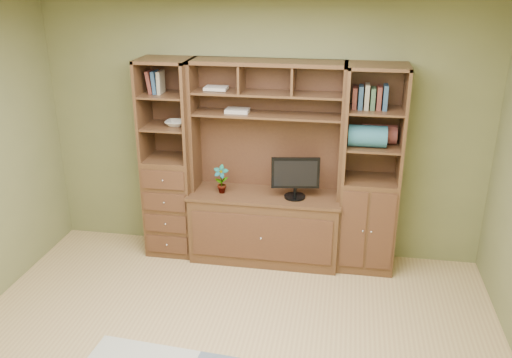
% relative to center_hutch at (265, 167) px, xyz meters
% --- Properties ---
extents(room, '(4.60, 4.10, 2.64)m').
position_rel_center_hutch_xyz_m(room, '(-0.07, -1.73, 0.28)').
color(room, tan).
rests_on(room, ground).
extents(center_hutch, '(1.54, 0.53, 2.05)m').
position_rel_center_hutch_xyz_m(center_hutch, '(0.00, 0.00, 0.00)').
color(center_hutch, '#4B2E1A').
rests_on(center_hutch, ground).
extents(left_tower, '(0.50, 0.45, 2.05)m').
position_rel_center_hutch_xyz_m(left_tower, '(-1.00, 0.04, 0.00)').
color(left_tower, '#4B2E1A').
rests_on(left_tower, ground).
extents(right_tower, '(0.55, 0.45, 2.05)m').
position_rel_center_hutch_xyz_m(right_tower, '(1.02, 0.04, 0.00)').
color(right_tower, '#4B2E1A').
rests_on(right_tower, ground).
extents(monitor, '(0.50, 0.28, 0.58)m').
position_rel_center_hutch_xyz_m(monitor, '(0.30, -0.03, -0.01)').
color(monitor, black).
rests_on(monitor, center_hutch).
extents(orchid, '(0.15, 0.10, 0.29)m').
position_rel_center_hutch_xyz_m(orchid, '(-0.44, -0.03, -0.15)').
color(orchid, '#B35E3C').
rests_on(orchid, center_hutch).
extents(magazines, '(0.23, 0.17, 0.04)m').
position_rel_center_hutch_xyz_m(magazines, '(-0.29, 0.09, 0.53)').
color(magazines, '#B5A89A').
rests_on(magazines, center_hutch).
extents(bowl, '(0.20, 0.20, 0.05)m').
position_rel_center_hutch_xyz_m(bowl, '(-0.91, 0.04, 0.39)').
color(bowl, silver).
rests_on(bowl, left_tower).
extents(blanket_teal, '(0.35, 0.20, 0.20)m').
position_rel_center_hutch_xyz_m(blanket_teal, '(0.97, -0.01, 0.37)').
color(blanket_teal, '#295D6C').
rests_on(blanket_teal, right_tower).
extents(blanket_red, '(0.33, 0.18, 0.18)m').
position_rel_center_hutch_xyz_m(blanket_red, '(1.08, 0.12, 0.36)').
color(blanket_red, brown).
rests_on(blanket_red, right_tower).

